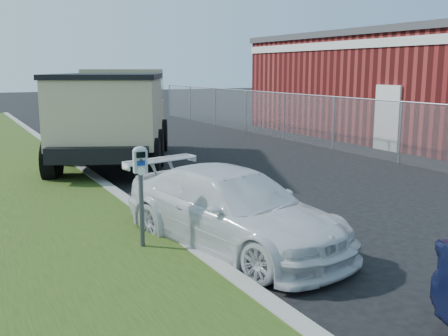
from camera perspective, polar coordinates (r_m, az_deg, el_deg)
name	(u,v)px	position (r m, az deg, el deg)	size (l,w,h in m)	color
ground	(321,226)	(9.44, 10.46, -6.24)	(120.00, 120.00, 0.00)	black
chainlink_fence	(334,113)	(18.32, 11.90, 5.92)	(0.06, 30.06, 30.00)	slate
brick_building	(435,84)	(23.20, 22.00, 8.48)	(9.20, 14.20, 4.17)	maroon
parking_meter	(141,174)	(7.70, -9.07, -0.68)	(0.22, 0.16, 1.49)	#3F4247
white_wagon	(232,209)	(8.11, 0.83, -4.45)	(1.69, 4.16, 1.21)	silver
dump_truck	(116,110)	(15.81, -11.65, 6.17)	(5.08, 7.36, 2.72)	black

